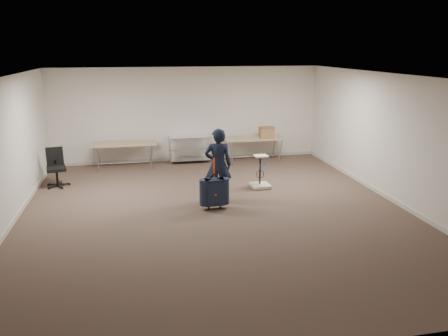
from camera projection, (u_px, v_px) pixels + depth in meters
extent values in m
plane|color=#423328|center=(215.00, 212.00, 9.17)|extent=(9.00, 9.00, 0.00)
plane|color=silver|center=(188.00, 115.00, 13.05)|extent=(8.00, 0.00, 8.00)
plane|color=silver|center=(293.00, 240.00, 4.55)|extent=(8.00, 0.00, 8.00)
plane|color=silver|center=(2.00, 156.00, 8.03)|extent=(0.00, 9.00, 9.00)
plane|color=silver|center=(394.00, 139.00, 9.57)|extent=(0.00, 9.00, 9.00)
plane|color=white|center=(215.00, 76.00, 8.43)|extent=(8.00, 8.00, 0.00)
cube|color=beige|center=(189.00, 158.00, 13.40)|extent=(8.00, 0.02, 0.10)
cube|color=beige|center=(12.00, 225.00, 8.39)|extent=(0.02, 9.00, 0.10)
cube|color=beige|center=(388.00, 197.00, 9.93)|extent=(0.02, 9.00, 0.10)
cube|color=tan|center=(124.00, 144.00, 12.35)|extent=(1.80, 0.75, 0.03)
cylinder|color=gray|center=(125.00, 163.00, 12.50)|extent=(1.50, 0.02, 0.02)
cylinder|color=gray|center=(97.00, 160.00, 12.02)|extent=(0.13, 0.04, 0.69)
cylinder|color=gray|center=(152.00, 157.00, 12.31)|extent=(0.13, 0.04, 0.69)
cylinder|color=gray|center=(99.00, 155.00, 12.58)|extent=(0.13, 0.04, 0.69)
cylinder|color=gray|center=(151.00, 152.00, 12.87)|extent=(0.13, 0.04, 0.69)
cube|color=tan|center=(254.00, 138.00, 13.08)|extent=(1.80, 0.75, 0.03)
cylinder|color=gray|center=(253.00, 156.00, 13.23)|extent=(1.50, 0.02, 0.02)
cylinder|color=gray|center=(231.00, 154.00, 12.75)|extent=(0.13, 0.04, 0.69)
cylinder|color=gray|center=(280.00, 151.00, 13.04)|extent=(0.13, 0.04, 0.69)
cylinder|color=gray|center=(227.00, 149.00, 13.32)|extent=(0.13, 0.04, 0.69)
cylinder|color=gray|center=(274.00, 147.00, 13.61)|extent=(0.13, 0.04, 0.69)
cylinder|color=silver|center=(170.00, 152.00, 12.71)|extent=(0.02, 0.02, 0.80)
cylinder|color=silver|center=(211.00, 150.00, 12.94)|extent=(0.02, 0.02, 0.80)
cylinder|color=silver|center=(169.00, 149.00, 13.13)|extent=(0.02, 0.02, 0.80)
cylinder|color=silver|center=(208.00, 147.00, 13.36)|extent=(0.02, 0.02, 0.80)
cube|color=silver|center=(190.00, 159.00, 13.11)|extent=(1.20, 0.45, 0.02)
cube|color=silver|center=(190.00, 148.00, 13.02)|extent=(1.20, 0.45, 0.02)
cube|color=silver|center=(190.00, 137.00, 12.93)|extent=(1.20, 0.45, 0.01)
imported|color=black|center=(218.00, 165.00, 9.66)|extent=(0.65, 0.47, 1.65)
cube|color=black|center=(214.00, 192.00, 9.24)|extent=(0.42, 0.25, 0.56)
cube|color=black|center=(214.00, 205.00, 9.34)|extent=(0.37, 0.18, 0.03)
cylinder|color=black|center=(209.00, 208.00, 9.31)|extent=(0.03, 0.08, 0.08)
cylinder|color=black|center=(220.00, 207.00, 9.37)|extent=(0.03, 0.08, 0.08)
torus|color=black|center=(214.00, 178.00, 9.16)|extent=(0.18, 0.03, 0.18)
cube|color=#FC450D|center=(214.00, 168.00, 9.13)|extent=(0.04, 0.01, 0.43)
cylinder|color=black|center=(58.00, 185.00, 10.85)|extent=(0.58, 0.58, 0.09)
cylinder|color=black|center=(57.00, 177.00, 10.80)|extent=(0.06, 0.06, 0.39)
cube|color=black|center=(56.00, 169.00, 10.74)|extent=(0.52, 0.52, 0.08)
cube|color=black|center=(55.00, 156.00, 10.86)|extent=(0.41, 0.14, 0.46)
cube|color=beige|center=(260.00, 185.00, 10.76)|extent=(0.47, 0.47, 0.07)
cylinder|color=black|center=(255.00, 190.00, 10.56)|extent=(0.05, 0.05, 0.04)
cylinder|color=black|center=(260.00, 170.00, 10.69)|extent=(0.04, 0.04, 0.71)
cube|color=beige|center=(261.00, 156.00, 10.56)|extent=(0.32, 0.28, 0.04)
torus|color=blue|center=(263.00, 167.00, 10.57)|extent=(0.23, 0.10, 0.22)
cube|color=#987346|center=(267.00, 132.00, 13.06)|extent=(0.44, 0.34, 0.32)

